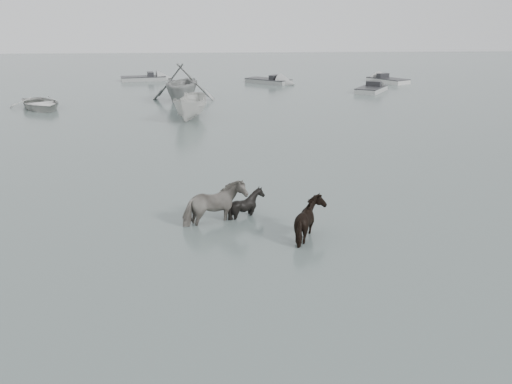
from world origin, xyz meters
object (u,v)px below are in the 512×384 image
(pony_dark, at_px, (312,215))
(pony_black, at_px, (246,197))
(pony_pinto, at_px, (214,198))
(rowboat_lead, at_px, (40,102))

(pony_dark, distance_m, pony_black, 2.57)
(pony_pinto, relative_size, pony_black, 1.59)
(pony_dark, relative_size, pony_black, 1.15)
(pony_pinto, xyz_separation_m, pony_black, (0.98, 0.58, -0.20))
(pony_dark, bearing_deg, pony_black, 36.57)
(pony_dark, distance_m, rowboat_lead, 26.43)
(pony_pinto, distance_m, rowboat_lead, 23.94)
(pony_black, bearing_deg, pony_dark, -129.71)
(pony_dark, xyz_separation_m, pony_black, (-1.71, 1.92, -0.09))
(pony_black, xyz_separation_m, rowboat_lead, (-12.09, 20.62, -0.14))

